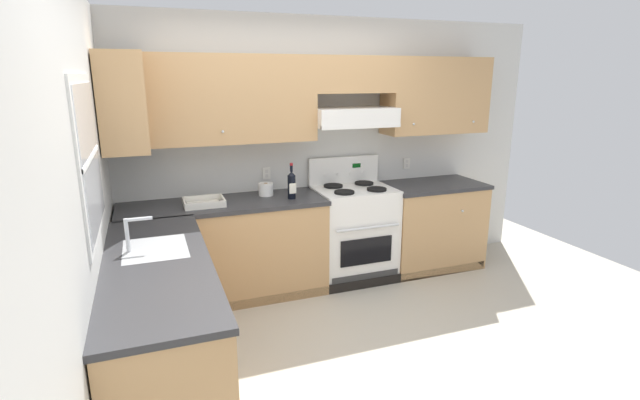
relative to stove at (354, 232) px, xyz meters
name	(u,v)px	position (x,y,z in m)	size (l,w,h in m)	color
ground_plane	(343,353)	(-0.64, -1.25, -0.48)	(7.04, 7.04, 0.00)	#B2AA99
wall_back	(322,130)	(-0.24, 0.27, 1.00)	(4.68, 0.57, 2.55)	silver
wall_left	(88,188)	(-2.23, -1.03, 0.87)	(0.47, 4.00, 2.55)	silver
counter_back_run	(308,241)	(-0.48, -0.01, -0.03)	(3.60, 0.65, 0.91)	tan
counter_left_run	(163,328)	(-1.88, -1.25, -0.02)	(0.63, 1.91, 1.13)	tan
stove	(354,232)	(0.00, 0.00, 0.00)	(0.76, 0.62, 1.20)	white
wine_bottle	(292,184)	(-0.67, -0.09, 0.57)	(0.07, 0.08, 0.33)	black
bowl	(204,203)	(-1.45, -0.05, 0.45)	(0.34, 0.28, 0.06)	white
paper_towel_roll	(266,189)	(-0.86, 0.11, 0.49)	(0.14, 0.14, 0.12)	white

